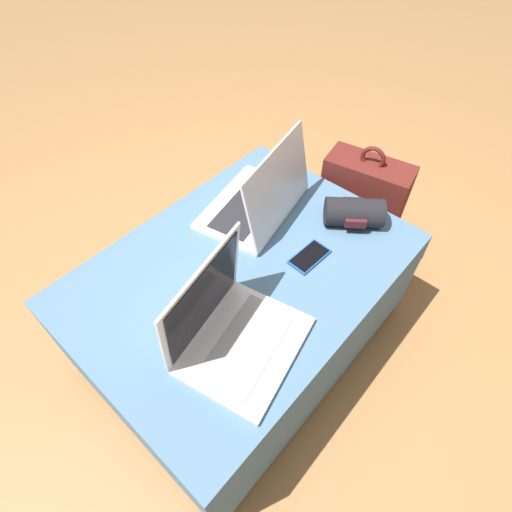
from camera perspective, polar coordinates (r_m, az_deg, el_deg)
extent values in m
plane|color=#9E7042|center=(1.59, -1.55, -11.47)|extent=(14.00, 14.00, 0.00)
cube|color=#2A3D4E|center=(1.56, -1.57, -11.03)|extent=(0.98, 0.72, 0.05)
cube|color=slate|center=(1.38, -1.76, -6.58)|extent=(1.02, 0.75, 0.39)
cube|color=silver|center=(1.06, -1.59, -12.65)|extent=(0.37, 0.32, 0.02)
cube|color=#9E9EA3|center=(1.05, -1.30, -12.57)|extent=(0.31, 0.20, 0.00)
cube|color=silver|center=(0.98, -7.61, -5.95)|extent=(0.32, 0.10, 0.26)
cube|color=black|center=(0.98, -7.37, -6.09)|extent=(0.28, 0.09, 0.23)
cube|color=silver|center=(1.39, -0.66, 7.07)|extent=(0.42, 0.33, 0.02)
cube|color=#232328|center=(1.38, -0.89, 7.45)|extent=(0.35, 0.21, 0.00)
cube|color=silver|center=(1.27, 3.31, 9.90)|extent=(0.37, 0.14, 0.25)
cube|color=white|center=(1.27, 3.11, 9.94)|extent=(0.33, 0.12, 0.22)
cube|color=#1E4C9E|center=(1.25, 7.63, -0.12)|extent=(0.14, 0.08, 0.01)
cube|color=black|center=(1.24, 7.66, 0.03)|extent=(0.12, 0.07, 0.00)
cube|color=#5B1E19|center=(1.71, 14.38, 6.00)|extent=(0.20, 0.34, 0.50)
cube|color=#4E1A15|center=(1.83, 14.77, 5.39)|extent=(0.10, 0.26, 0.22)
torus|color=#5B1E19|center=(1.54, 16.36, 13.29)|extent=(0.03, 0.09, 0.09)
cylinder|color=black|center=(1.35, 13.81, 6.08)|extent=(0.19, 0.21, 0.09)
cube|color=#441B20|center=(1.35, 13.81, 6.08)|extent=(0.13, 0.13, 0.03)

